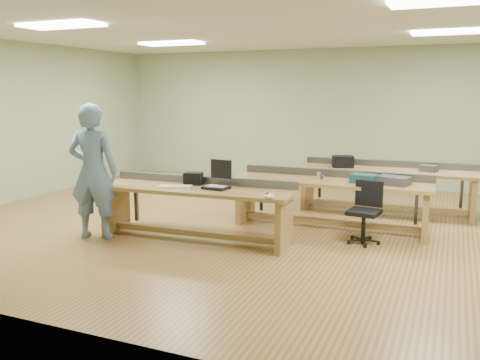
{
  "coord_description": "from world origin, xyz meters",
  "views": [
    {
      "loc": [
        2.63,
        -7.27,
        2.08
      ],
      "look_at": [
        -0.18,
        -0.6,
        0.8
      ],
      "focal_mm": 38.0,
      "sensor_mm": 36.0,
      "label": 1
    }
  ],
  "objects_px": {
    "workbench_back": "(386,180)",
    "task_chair": "(365,221)",
    "workbench_mid": "(331,192)",
    "person": "(93,172)",
    "parts_bin_grey": "(394,181)",
    "mug": "(320,176)",
    "drinks_can": "(319,176)",
    "workbench_front": "(196,201)",
    "parts_bin_teal": "(364,178)",
    "camera_bag": "(193,179)",
    "laptop_base": "(216,188)"
  },
  "relations": [
    {
      "from": "person",
      "to": "task_chair",
      "type": "relative_size",
      "value": 2.25
    },
    {
      "from": "workbench_mid",
      "to": "drinks_can",
      "type": "height_order",
      "value": "same"
    },
    {
      "from": "workbench_front",
      "to": "laptop_base",
      "type": "xyz_separation_m",
      "value": [
        0.32,
        0.0,
        0.21
      ]
    },
    {
      "from": "workbench_back",
      "to": "parts_bin_teal",
      "type": "relative_size",
      "value": 8.27
    },
    {
      "from": "workbench_mid",
      "to": "person",
      "type": "height_order",
      "value": "person"
    },
    {
      "from": "workbench_back",
      "to": "person",
      "type": "height_order",
      "value": "person"
    },
    {
      "from": "workbench_back",
      "to": "parts_bin_grey",
      "type": "height_order",
      "value": "parts_bin_grey"
    },
    {
      "from": "person",
      "to": "laptop_base",
      "type": "xyz_separation_m",
      "value": [
        1.68,
        0.49,
        -0.19
      ]
    },
    {
      "from": "person",
      "to": "mug",
      "type": "bearing_deg",
      "value": -162.42
    },
    {
      "from": "workbench_front",
      "to": "parts_bin_grey",
      "type": "bearing_deg",
      "value": 24.13
    },
    {
      "from": "workbench_front",
      "to": "mug",
      "type": "height_order",
      "value": "workbench_front"
    },
    {
      "from": "person",
      "to": "task_chair",
      "type": "bearing_deg",
      "value": -176.2
    },
    {
      "from": "workbench_front",
      "to": "parts_bin_teal",
      "type": "xyz_separation_m",
      "value": [
        2.11,
        1.27,
        0.26
      ]
    },
    {
      "from": "laptop_base",
      "to": "parts_bin_grey",
      "type": "bearing_deg",
      "value": 36.9
    },
    {
      "from": "parts_bin_teal",
      "to": "parts_bin_grey",
      "type": "distance_m",
      "value": 0.42
    },
    {
      "from": "camera_bag",
      "to": "parts_bin_teal",
      "type": "xyz_separation_m",
      "value": [
        2.23,
        1.11,
        -0.02
      ]
    },
    {
      "from": "workbench_front",
      "to": "task_chair",
      "type": "height_order",
      "value": "workbench_front"
    },
    {
      "from": "workbench_back",
      "to": "camera_bag",
      "type": "relative_size",
      "value": 11.5
    },
    {
      "from": "laptop_base",
      "to": "camera_bag",
      "type": "height_order",
      "value": "camera_bag"
    },
    {
      "from": "workbench_front",
      "to": "camera_bag",
      "type": "relative_size",
      "value": 10.96
    },
    {
      "from": "camera_bag",
      "to": "task_chair",
      "type": "relative_size",
      "value": 0.3
    },
    {
      "from": "workbench_mid",
      "to": "parts_bin_grey",
      "type": "xyz_separation_m",
      "value": [
        0.91,
        -0.04,
        0.25
      ]
    },
    {
      "from": "workbench_back",
      "to": "drinks_can",
      "type": "xyz_separation_m",
      "value": [
        -0.83,
        -1.45,
        0.25
      ]
    },
    {
      "from": "task_chair",
      "to": "parts_bin_grey",
      "type": "bearing_deg",
      "value": 68.71
    },
    {
      "from": "camera_bag",
      "to": "workbench_back",
      "type": "bearing_deg",
      "value": 34.59
    },
    {
      "from": "laptop_base",
      "to": "drinks_can",
      "type": "relative_size",
      "value": 3.0
    },
    {
      "from": "task_chair",
      "to": "parts_bin_teal",
      "type": "xyz_separation_m",
      "value": [
        -0.11,
        0.51,
        0.5
      ]
    },
    {
      "from": "parts_bin_teal",
      "to": "drinks_can",
      "type": "distance_m",
      "value": 0.68
    },
    {
      "from": "workbench_back",
      "to": "task_chair",
      "type": "bearing_deg",
      "value": -92.82
    },
    {
      "from": "task_chair",
      "to": "person",
      "type": "bearing_deg",
      "value": -152.11
    },
    {
      "from": "camera_bag",
      "to": "parts_bin_grey",
      "type": "relative_size",
      "value": 0.59
    },
    {
      "from": "person",
      "to": "laptop_base",
      "type": "height_order",
      "value": "person"
    },
    {
      "from": "workbench_front",
      "to": "parts_bin_teal",
      "type": "height_order",
      "value": "parts_bin_teal"
    },
    {
      "from": "workbench_mid",
      "to": "task_chair",
      "type": "height_order",
      "value": "workbench_mid"
    },
    {
      "from": "workbench_back",
      "to": "laptop_base",
      "type": "bearing_deg",
      "value": -127.11
    },
    {
      "from": "laptop_base",
      "to": "parts_bin_teal",
      "type": "bearing_deg",
      "value": 42.14
    },
    {
      "from": "mug",
      "to": "drinks_can",
      "type": "relative_size",
      "value": 1.01
    },
    {
      "from": "camera_bag",
      "to": "drinks_can",
      "type": "bearing_deg",
      "value": 23.35
    },
    {
      "from": "mug",
      "to": "camera_bag",
      "type": "bearing_deg",
      "value": -143.4
    },
    {
      "from": "person",
      "to": "drinks_can",
      "type": "distance_m",
      "value": 3.31
    },
    {
      "from": "workbench_front",
      "to": "drinks_can",
      "type": "distance_m",
      "value": 1.95
    },
    {
      "from": "mug",
      "to": "drinks_can",
      "type": "bearing_deg",
      "value": -114.68
    },
    {
      "from": "camera_bag",
      "to": "parts_bin_grey",
      "type": "bearing_deg",
      "value": 10.13
    },
    {
      "from": "mug",
      "to": "person",
      "type": "bearing_deg",
      "value": -147.07
    },
    {
      "from": "workbench_back",
      "to": "task_chair",
      "type": "xyz_separation_m",
      "value": [
        -0.03,
        -1.99,
        -0.25
      ]
    },
    {
      "from": "task_chair",
      "to": "mug",
      "type": "xyz_separation_m",
      "value": [
        -0.78,
        0.57,
        0.48
      ]
    },
    {
      "from": "laptop_base",
      "to": "parts_bin_teal",
      "type": "xyz_separation_m",
      "value": [
        1.79,
        1.27,
        0.04
      ]
    },
    {
      "from": "workbench_back",
      "to": "drinks_can",
      "type": "bearing_deg",
      "value": -121.59
    },
    {
      "from": "laptop_base",
      "to": "mug",
      "type": "xyz_separation_m",
      "value": [
        1.13,
        1.33,
        0.03
      ]
    },
    {
      "from": "person",
      "to": "parts_bin_grey",
      "type": "bearing_deg",
      "value": -170.88
    }
  ]
}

